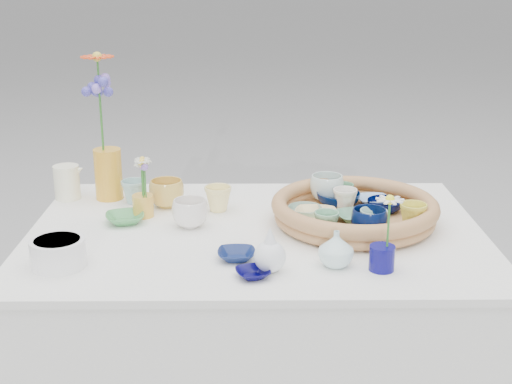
{
  "coord_description": "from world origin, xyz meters",
  "views": [
    {
      "loc": [
        -0.02,
        -1.85,
        1.48
      ],
      "look_at": [
        0.0,
        0.02,
        0.87
      ],
      "focal_mm": 50.0,
      "sensor_mm": 36.0,
      "label": 1
    }
  ],
  "objects": [
    {
      "name": "gerbera",
      "position": [
        -0.47,
        0.3,
        1.07
      ],
      "size": [
        0.12,
        0.12,
        0.3
      ],
      "primitive_type": null,
      "rotation": [
        0.0,
        0.0,
        0.07
      ],
      "color": "#F84A1B",
      "rests_on": "tall_vase_yellow"
    },
    {
      "name": "tall_vase_yellow",
      "position": [
        -0.46,
        0.28,
        0.84
      ],
      "size": [
        0.1,
        0.1,
        0.16
      ],
      "primitive_type": "cylinder",
      "rotation": [
        0.0,
        0.0,
        -0.13
      ],
      "color": "gold",
      "rests_on": "display_table"
    },
    {
      "name": "tray_ceramic_11",
      "position": [
        0.31,
        -0.08,
        0.82
      ],
      "size": [
        0.08,
        0.08,
        0.07
      ],
      "primitive_type": "imported",
      "rotation": [
        0.0,
        0.0,
        0.1
      ],
      "color": "#9ECCBD",
      "rests_on": "wicker_tray"
    },
    {
      "name": "hydrangea",
      "position": [
        -0.47,
        0.27,
        1.02
      ],
      "size": [
        0.09,
        0.09,
        0.26
      ],
      "primitive_type": null,
      "rotation": [
        0.0,
        0.0,
        0.2
      ],
      "color": "#4641AE",
      "rests_on": "tall_vase_yellow"
    },
    {
      "name": "loose_ceramic_1",
      "position": [
        -0.11,
        0.16,
        0.8
      ],
      "size": [
        0.1,
        0.1,
        0.08
      ],
      "primitive_type": "imported",
      "rotation": [
        0.0,
        0.0,
        -0.24
      ],
      "color": "#FFEC91",
      "rests_on": "display_table"
    },
    {
      "name": "loose_ceramic_3",
      "position": [
        -0.18,
        0.03,
        0.8
      ],
      "size": [
        0.12,
        0.12,
        0.08
      ],
      "primitive_type": "imported",
      "rotation": [
        0.0,
        0.0,
        0.17
      ],
      "color": "white",
      "rests_on": "display_table"
    },
    {
      "name": "bud_vase_cobalt",
      "position": [
        0.3,
        -0.27,
        0.8
      ],
      "size": [
        0.08,
        0.08,
        0.06
      ],
      "primitive_type": "cylinder",
      "rotation": [
        0.0,
        0.0,
        -0.35
      ],
      "color": "#0A085D",
      "rests_on": "display_table"
    },
    {
      "name": "tray_ceramic_4",
      "position": [
        0.19,
        -0.08,
        0.81
      ],
      "size": [
        0.08,
        0.08,
        0.06
      ],
      "primitive_type": "imported",
      "rotation": [
        0.0,
        0.0,
        -0.18
      ],
      "color": "#72AF88",
      "rests_on": "wicker_tray"
    },
    {
      "name": "tray_ceramic_8",
      "position": [
        0.35,
        0.16,
        0.79
      ],
      "size": [
        0.1,
        0.1,
        0.02
      ],
      "primitive_type": "imported",
      "rotation": [
        0.0,
        0.0,
        0.06
      ],
      "color": "#82A8DE",
      "rests_on": "wicker_tray"
    },
    {
      "name": "white_pitcher",
      "position": [
        -0.59,
        0.28,
        0.82
      ],
      "size": [
        0.12,
        0.09,
        0.11
      ],
      "primitive_type": null,
      "rotation": [
        0.0,
        0.0,
        -0.07
      ],
      "color": "white",
      "rests_on": "display_table"
    },
    {
      "name": "tray_ceramic_6",
      "position": [
        0.22,
        0.2,
        0.82
      ],
      "size": [
        0.14,
        0.14,
        0.08
      ],
      "primitive_type": "imported",
      "rotation": [
        0.0,
        0.0,
        -0.43
      ],
      "color": "silver",
      "rests_on": "wicker_tray"
    },
    {
      "name": "loose_ceramic_4",
      "position": [
        -0.05,
        -0.2,
        0.78
      ],
      "size": [
        0.1,
        0.1,
        0.02
      ],
      "primitive_type": "imported",
      "rotation": [
        0.0,
        0.0,
        0.01
      ],
      "color": "#0E1C4B",
      "rests_on": "display_table"
    },
    {
      "name": "tray_ceramic_12",
      "position": [
        0.26,
        0.18,
        0.81
      ],
      "size": [
        0.07,
        0.07,
        0.06
      ],
      "primitive_type": "imported",
      "rotation": [
        0.0,
        0.0,
        0.1
      ],
      "color": "#538A60",
      "rests_on": "wicker_tray"
    },
    {
      "name": "fluted_bowl",
      "position": [
        -0.49,
        -0.24,
        0.8
      ],
      "size": [
        0.16,
        0.16,
        0.07
      ],
      "primitive_type": null,
      "rotation": [
        0.0,
        0.0,
        -0.18
      ],
      "color": "white",
      "rests_on": "display_table"
    },
    {
      "name": "tray_ceramic_5",
      "position": [
        0.14,
        0.06,
        0.8
      ],
      "size": [
        0.12,
        0.12,
        0.03
      ],
      "primitive_type": "imported",
      "rotation": [
        0.0,
        0.0,
        0.27
      ],
      "color": "#8EB6A4",
      "rests_on": "wicker_tray"
    },
    {
      "name": "tray_ceramic_10",
      "position": [
        0.17,
        0.03,
        0.8
      ],
      "size": [
        0.13,
        0.13,
        0.03
      ],
      "primitive_type": "imported",
      "rotation": [
        0.0,
        0.0,
        -0.15
      ],
      "color": "#E0C27F",
      "rests_on": "wicker_tray"
    },
    {
      "name": "tray_ceramic_0",
      "position": [
        0.25,
        0.15,
        0.8
      ],
      "size": [
        0.14,
        0.14,
        0.04
      ],
      "primitive_type": "imported",
      "rotation": [
        0.0,
        0.0,
        -0.11
      ],
      "color": "#03143E",
      "rests_on": "wicker_tray"
    },
    {
      "name": "daisy_posy",
      "position": [
        -0.32,
        0.11,
        0.9
      ],
      "size": [
        0.09,
        0.09,
        0.13
      ],
      "primitive_type": null,
      "rotation": [
        0.0,
        0.0,
        0.19
      ],
      "color": "silver",
      "rests_on": "daisy_cup"
    },
    {
      "name": "tray_ceramic_7",
      "position": [
        0.26,
        0.11,
        0.82
      ],
      "size": [
        0.09,
        0.09,
        0.07
      ],
      "primitive_type": "imported",
      "rotation": [
        0.0,
        0.0,
        -0.32
      ],
      "color": "white",
      "rests_on": "wicker_tray"
    },
    {
      "name": "loose_ceramic_6",
      "position": [
        -0.01,
        -0.31,
        0.77
      ],
      "size": [
        0.1,
        0.1,
        0.02
      ],
      "primitive_type": "imported",
      "rotation": [
        0.0,
        0.0,
        0.31
      ],
      "color": "#05033D",
      "rests_on": "display_table"
    },
    {
      "name": "loose_ceramic_5",
      "position": [
        -0.37,
        0.24,
        0.8
      ],
      "size": [
        0.09,
        0.09,
        0.07
      ],
      "primitive_type": "imported",
      "rotation": [
        0.0,
        0.0,
        -0.13
      ],
      "color": "#8CB7B2",
      "rests_on": "display_table"
    },
    {
      "name": "wicker_tray",
      "position": [
        0.28,
        0.05,
        0.8
      ],
      "size": [
        0.47,
        0.47,
        0.08
      ],
      "primitive_type": null,
      "color": "#916843",
      "rests_on": "display_table"
    },
    {
      "name": "tray_ceramic_1",
      "position": [
        0.38,
        0.1,
        0.8
      ],
      "size": [
        0.12,
        0.12,
        0.03
      ],
      "primitive_type": "imported",
      "rotation": [
        0.0,
        0.0,
        0.19
      ],
      "color": "black",
      "rests_on": "wicker_tray"
    },
    {
      "name": "loose_ceramic_0",
      "position": [
        -0.27,
        0.2,
        0.81
      ],
      "size": [
        0.13,
        0.13,
        0.08
      ],
      "primitive_type": "imported",
      "rotation": [
        0.0,
        0.0,
        -0.34
      ],
      "color": "gold",
      "rests_on": "display_table"
    },
    {
      "name": "loose_ceramic_2",
      "position": [
        -0.37,
        0.06,
        0.78
      ],
      "size": [
        0.13,
        0.13,
        0.03
      ],
      "primitive_type": "imported",
      "rotation": [
        0.0,
        0.0,
        0.26
      ],
      "color": "#469652",
      "rests_on": "display_table"
    },
    {
      "name": "bud_vase_seafoam",
      "position": [
        0.19,
        -0.24,
        0.81
      ],
      "size": [
        0.1,
        0.1,
        0.09
      ],
      "primitive_type": "imported",
      "rotation": [
        0.0,
        0.0,
        -0.22
      ],
      "color": "silver",
      "rests_on": "display_table"
    },
    {
      "name": "tray_ceramic_2",
      "position": [
        0.43,
        -0.03,
        0.82
      ],
      "size": [
        0.08,
        0.08,
        0.07
      ],
      "primitive_type": "imported",
      "rotation": [
        0.0,
        0.0,
        -0.02
      ],
      "color": "gold",
      "rests_on": "wicker_tray"
    },
    {
      "name": "tray_ceramic_3",
      "position": [
        0.28,
        0.02,
        0.8
      ],
      "size": [
        0.13,
        0.13,
        0.03
      ],
      "primitive_type": "imported",
      "rotation": [
        0.0,
        0.0,
        0.19
      ],
      "color": "#4F8364",
      "rests_on": "wicker_tray"
    },
    {
      "name": "bud_vase_paleblue",
      "position": [
        0.03,
        -0.28,
        0.82
      ],
      "size": [
        0.1,
        0.1,
        0.12
      ],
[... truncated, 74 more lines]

